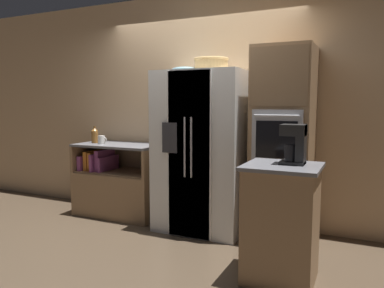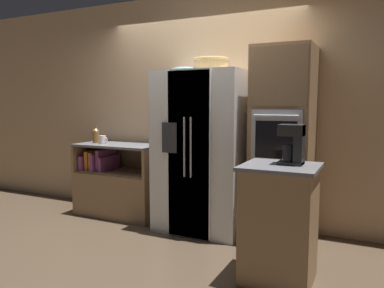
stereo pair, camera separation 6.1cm
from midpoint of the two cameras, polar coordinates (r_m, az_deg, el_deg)
ground_plane at (r=4.53m, az=-0.41°, el=-12.51°), size 20.00×20.00×0.00m
wall_back at (r=4.69m, az=1.99°, el=5.54°), size 12.00×0.06×2.80m
counter_left at (r=5.04m, az=-10.51°, el=-6.52°), size 1.12×0.63×0.93m
refrigerator at (r=4.28m, az=2.06°, el=-1.15°), size 1.00×0.78×1.81m
wall_oven at (r=4.06m, az=14.09°, el=-0.08°), size 0.60×0.67×2.04m
island_counter at (r=3.20m, az=13.69°, el=-11.64°), size 0.60×0.58×0.97m
wicker_basket at (r=4.20m, az=3.37°, el=12.12°), size 0.38×0.38×0.14m
fruit_bowl at (r=4.34m, az=-0.70°, el=11.32°), size 0.29×0.29×0.06m
bottle_tall at (r=5.12m, az=-14.11°, el=1.35°), size 0.09×0.09×0.22m
mug at (r=4.98m, az=-13.11°, el=0.64°), size 0.13×0.09×0.11m
coffee_maker at (r=3.11m, az=15.82°, el=0.17°), size 0.19×0.18×0.32m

